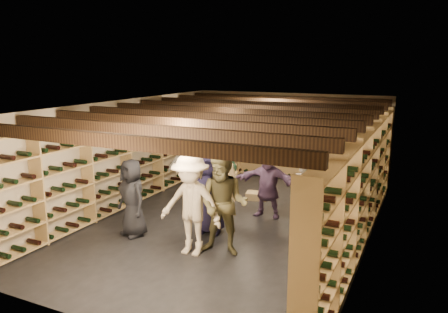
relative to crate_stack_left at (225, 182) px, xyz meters
name	(u,v)px	position (x,y,z in m)	size (l,w,h in m)	color
ground	(229,221)	(0.70, -1.30, -0.42)	(8.00, 8.00, 0.00)	black
walls	(229,165)	(0.70, -1.30, 0.78)	(5.52, 8.02, 2.40)	#BAAB90
ceiling	(229,105)	(0.70, -1.30, 1.98)	(5.50, 8.00, 0.01)	beige
ceiling_joists	(229,113)	(0.70, -1.30, 1.84)	(5.40, 7.12, 0.18)	black
wine_rack_left	(126,159)	(-1.87, -1.30, 0.65)	(0.32, 7.50, 2.15)	tan
wine_rack_right	(361,186)	(3.27, -1.30, 0.65)	(0.32, 7.50, 2.15)	tan
wine_rack_back	(287,141)	(0.70, 2.53, 0.65)	(4.70, 0.30, 2.15)	tan
crate_stack_left	(225,182)	(0.00, 0.00, 0.00)	(0.57, 0.45, 0.85)	tan
crate_stack_right	(304,196)	(1.91, 0.00, -0.08)	(0.59, 0.50, 0.68)	tan
crate_loose	(257,196)	(0.67, 0.35, -0.34)	(0.50, 0.33, 0.17)	tan
person_0	(132,198)	(-0.63, -2.74, 0.32)	(0.72, 0.47, 1.48)	black
person_2	(224,204)	(1.27, -2.74, 0.46)	(0.86, 0.67, 1.77)	brown
person_3	(191,205)	(0.77, -2.98, 0.45)	(1.14, 0.65, 1.76)	beige
person_4	(335,200)	(2.88, -1.54, 0.40)	(0.97, 0.40, 1.66)	#126E74
person_6	(209,194)	(0.60, -1.98, 0.35)	(0.75, 0.49, 1.54)	#1F1C41
person_7	(303,198)	(2.26, -1.37, 0.32)	(0.54, 0.36, 1.49)	gray
person_8	(323,176)	(2.35, -0.13, 0.46)	(0.86, 0.67, 1.77)	#441D1B
person_9	(191,160)	(-0.93, 0.00, 0.47)	(1.15, 0.66, 1.79)	#ACAA9F
person_10	(221,165)	(-0.11, 0.00, 0.43)	(1.00, 0.42, 1.71)	#295438
person_11	(268,182)	(1.30, -0.65, 0.33)	(1.40, 0.45, 1.51)	slate
person_12	(350,176)	(2.88, 0.00, 0.49)	(0.90, 0.58, 1.84)	#333438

